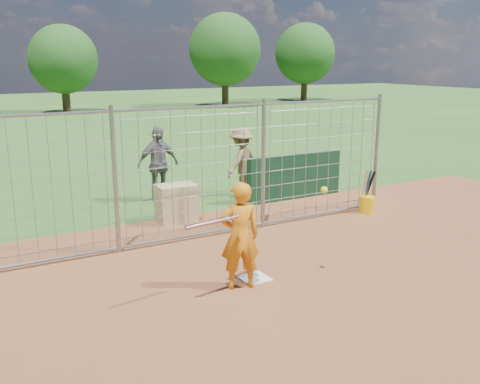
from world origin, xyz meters
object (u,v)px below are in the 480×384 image
batter (240,236)px  bystander_c (241,162)px  bucket_with_bats (367,202)px  equipment_bin (176,203)px  bystander_b (158,164)px

batter → bystander_c: size_ratio=0.96×
batter → bystander_c: bearing=-104.0°
bystander_c → bucket_with_bats: bearing=90.9°
equipment_bin → bucket_with_bats: (3.96, -1.47, -0.15)m
bystander_b → equipment_bin: (-0.28, -1.76, -0.51)m
batter → bystander_b: (0.75, 5.35, 0.09)m
bucket_with_bats → bystander_b: bearing=138.8°
bystander_c → bystander_b: bearing=-42.9°
bystander_b → bucket_with_bats: bystander_b is taller
bystander_b → bystander_c: bystander_b is taller
bystander_b → bystander_c: 2.07m
bystander_b → batter: bearing=-105.0°
bystander_c → equipment_bin: bearing=-0.6°
bucket_with_bats → batter: bearing=-154.3°
bystander_c → equipment_bin: bystander_c is taller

